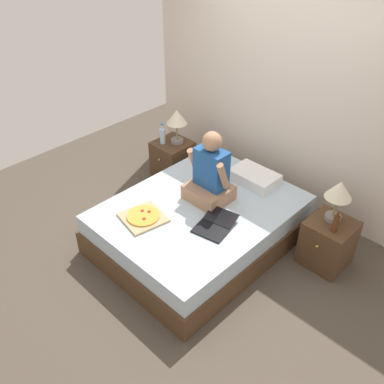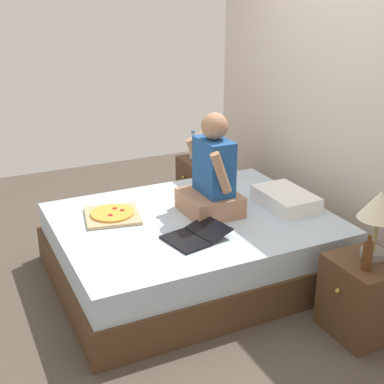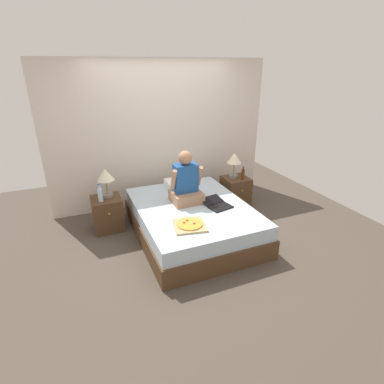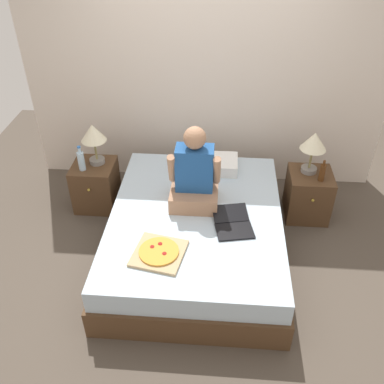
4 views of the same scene
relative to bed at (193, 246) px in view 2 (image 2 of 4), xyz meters
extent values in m
plane|color=#4C4238|center=(0.00, 0.00, -0.24)|extent=(5.93, 5.93, 0.00)
cube|color=beige|center=(0.00, 1.40, 1.01)|extent=(3.93, 0.12, 2.50)
cube|color=#4C331E|center=(0.00, 0.00, -0.10)|extent=(1.61, 2.07, 0.28)
cube|color=silver|center=(0.00, 0.00, 0.14)|extent=(1.56, 2.01, 0.21)
cube|color=#4C331E|center=(-1.14, 0.68, 0.02)|extent=(0.44, 0.44, 0.52)
sphere|color=gold|center=(-1.14, 0.45, 0.12)|extent=(0.03, 0.03, 0.03)
cylinder|color=gray|center=(-1.10, 0.73, 0.30)|extent=(0.16, 0.16, 0.05)
cylinder|color=olive|center=(-1.10, 0.73, 0.44)|extent=(0.02, 0.02, 0.22)
cone|color=beige|center=(-1.10, 0.73, 0.64)|extent=(0.26, 0.26, 0.18)
cylinder|color=silver|center=(-1.22, 0.59, 0.38)|extent=(0.07, 0.07, 0.20)
cylinder|color=silver|center=(-1.22, 0.59, 0.51)|extent=(0.03, 0.03, 0.06)
cylinder|color=blue|center=(-1.22, 0.59, 0.55)|extent=(0.04, 0.03, 0.02)
cube|color=#4C331E|center=(1.14, 0.68, 0.02)|extent=(0.44, 0.44, 0.52)
sphere|color=gold|center=(1.14, 0.45, 0.12)|extent=(0.03, 0.03, 0.03)
cylinder|color=gray|center=(1.11, 0.73, 0.30)|extent=(0.16, 0.16, 0.05)
cylinder|color=olive|center=(1.11, 0.73, 0.44)|extent=(0.02, 0.02, 0.22)
cone|color=beige|center=(1.11, 0.73, 0.64)|extent=(0.26, 0.26, 0.18)
cylinder|color=#512D14|center=(1.21, 0.58, 0.37)|extent=(0.06, 0.06, 0.18)
cylinder|color=#512D14|center=(1.21, 0.58, 0.48)|extent=(0.03, 0.03, 0.05)
cube|color=white|center=(0.12, 0.76, 0.31)|extent=(0.52, 0.34, 0.12)
cube|color=#A37556|center=(-0.03, 0.16, 0.33)|extent=(0.44, 0.40, 0.16)
cube|color=#1E4C8C|center=(-0.03, 0.19, 0.62)|extent=(0.34, 0.20, 0.42)
sphere|color=#A37556|center=(-0.03, 0.19, 0.93)|extent=(0.20, 0.20, 0.20)
cylinder|color=#A37556|center=(-0.23, 0.14, 0.64)|extent=(0.07, 0.18, 0.32)
cylinder|color=#A37556|center=(0.17, 0.14, 0.64)|extent=(0.07, 0.18, 0.32)
cube|color=black|center=(0.35, -0.23, 0.26)|extent=(0.36, 0.28, 0.02)
cube|color=black|center=(0.31, -0.02, 0.29)|extent=(0.35, 0.25, 0.06)
cube|color=tan|center=(-0.27, -0.55, 0.26)|extent=(0.47, 0.47, 0.03)
cylinder|color=gold|center=(-0.27, -0.55, 0.28)|extent=(0.33, 0.33, 0.02)
cylinder|color=maroon|center=(-0.33, -0.51, 0.29)|extent=(0.04, 0.04, 0.00)
cylinder|color=maroon|center=(-0.22, -0.58, 0.29)|extent=(0.04, 0.04, 0.00)
cylinder|color=maroon|center=(-0.27, -0.47, 0.29)|extent=(0.04, 0.04, 0.00)
camera|label=1|loc=(2.41, -2.58, 2.97)|focal=40.00mm
camera|label=2|loc=(3.32, -1.60, 1.91)|focal=50.00mm
camera|label=3|loc=(-1.53, -3.65, 2.17)|focal=28.00mm
camera|label=4|loc=(0.20, -3.02, 2.73)|focal=40.00mm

